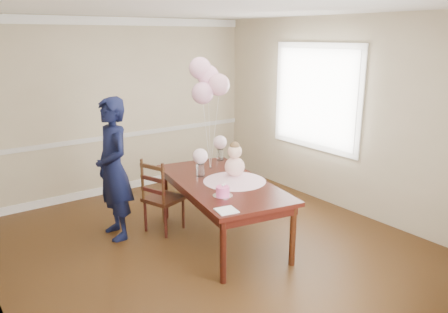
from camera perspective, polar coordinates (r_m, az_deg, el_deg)
floor at (r=5.29m, az=-1.63°, el=-11.75°), size 4.50×5.00×0.00m
ceiling at (r=4.71m, az=-1.89°, el=18.87°), size 4.50×5.00×0.02m
wall_back at (r=7.00m, az=-13.51°, el=6.26°), size 4.50×0.02×2.70m
wall_front at (r=3.18m, az=24.82°, el=-5.70°), size 4.50×0.02×2.70m
wall_right at (r=6.35m, az=15.30°, el=5.23°), size 0.02×5.00×2.70m
chair_rail_trim at (r=7.07m, az=-13.25°, el=2.65°), size 4.50×0.02×0.07m
crown_molding at (r=6.91m, az=-14.17°, el=16.78°), size 4.50×0.02×0.12m
baseboard_trim at (r=7.30m, az=-12.84°, el=-3.79°), size 4.50×0.02×0.12m
window_frame at (r=6.62m, az=11.91°, el=7.60°), size 0.02×1.66×1.56m
window_blinds at (r=6.61m, az=11.81°, el=7.59°), size 0.01×1.50×1.40m
dining_table_top at (r=5.22m, az=-0.32°, el=-3.54°), size 1.34×2.13×0.05m
table_apron at (r=5.25m, az=-0.32°, el=-4.30°), size 1.22×2.01×0.10m
table_leg_fl at (r=4.45m, az=-0.11°, el=-12.30°), size 0.08×0.08×0.69m
table_leg_fr at (r=4.83m, az=8.97°, el=-10.16°), size 0.08×0.08×0.69m
table_leg_bl at (r=6.01m, az=-7.68°, el=-4.86°), size 0.08×0.08×0.69m
table_leg_br at (r=6.29m, az=-0.45°, el=-3.76°), size 0.08×0.08×0.69m
baby_skirt at (r=5.22m, az=1.39°, el=-2.69°), size 0.88×0.88×0.10m
baby_torso at (r=5.18m, az=1.40°, el=-1.34°), size 0.24×0.24×0.24m
baby_head at (r=5.13m, az=1.41°, el=0.67°), size 0.17×0.17×0.17m
baby_hair at (r=5.11m, az=1.41°, el=1.32°), size 0.12×0.12×0.12m
cake_platter at (r=4.75m, az=-0.17°, el=-5.13°), size 0.25×0.25×0.01m
birthday_cake at (r=4.74m, az=-0.17°, el=-4.52°), size 0.17×0.17×0.10m
cake_flower_a at (r=4.71m, az=-0.17°, el=-3.79°), size 0.03×0.03×0.03m
cake_flower_b at (r=4.74m, az=0.05°, el=-3.66°), size 0.03×0.03×0.03m
rose_vase_near at (r=5.39m, az=-3.11°, el=-1.78°), size 0.12×0.12×0.16m
roses_near at (r=5.34m, az=-3.13°, el=0.05°), size 0.19×0.19×0.19m
rose_vase_far at (r=6.07m, az=-0.52°, el=0.23°), size 0.12×0.12×0.16m
roses_far at (r=6.03m, az=-0.53°, el=1.87°), size 0.19×0.19×0.19m
napkin at (r=4.36m, az=0.32°, el=-7.07°), size 0.23×0.23×0.01m
balloon_weight at (r=5.72m, az=-1.77°, el=-1.46°), size 0.05×0.05×0.02m
balloon_a at (r=5.48m, az=-2.81°, el=8.27°), size 0.28×0.28×0.28m
balloon_b at (r=5.50m, az=-0.69°, el=9.35°), size 0.28×0.28×0.28m
balloon_c at (r=5.59m, az=-2.10°, el=10.47°), size 0.28×0.28×0.28m
balloon_d at (r=5.57m, az=-3.15°, el=11.45°), size 0.28×0.28×0.28m
balloon_ribbon_a at (r=5.60m, az=-2.27°, el=2.55°), size 0.09×0.02×0.83m
balloon_ribbon_b at (r=5.60m, az=-1.24°, el=3.09°), size 0.09×0.07×0.93m
balloon_ribbon_c at (r=5.64m, az=-1.92°, el=3.69°), size 0.04×0.09×1.03m
balloon_ribbon_d at (r=5.62m, az=-2.43°, el=4.16°), size 0.06×0.12×1.12m
dining_chair_seat at (r=5.62m, az=-7.86°, el=-5.46°), size 0.53×0.53×0.05m
chair_leg_fl at (r=5.48m, az=-7.63°, el=-8.53°), size 0.05×0.05×0.41m
chair_leg_fr at (r=5.71m, az=-5.34°, el=-7.41°), size 0.05×0.05×0.41m
chair_leg_bl at (r=5.70m, az=-10.22°, el=-7.68°), size 0.05×0.05×0.41m
chair_leg_br at (r=5.92m, az=-7.91°, el=-6.65°), size 0.05×0.05×0.41m
chair_back_post_l at (r=5.28m, az=-7.96°, el=-3.66°), size 0.05×0.05×0.53m
chair_back_post_r at (r=5.51m, az=-10.61°, el=-2.97°), size 0.05×0.05×0.53m
chair_slat_low at (r=5.43m, az=-9.26°, el=-4.45°), size 0.15×0.37×0.05m
chair_slat_mid at (r=5.38m, az=-9.33°, el=-2.93°), size 0.15×0.37×0.05m
chair_slat_top at (r=5.34m, az=-9.40°, el=-1.38°), size 0.15×0.37×0.05m
woman at (r=5.42m, az=-14.25°, el=-1.62°), size 0.45×0.65×1.74m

